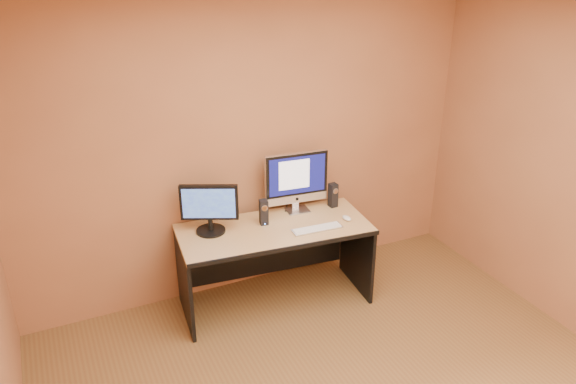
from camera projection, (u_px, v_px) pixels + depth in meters
name	position (u px, v px, depth m)	size (l,w,h in m)	color
walls	(389.00, 258.00, 3.01)	(4.00, 4.00, 2.60)	#9C623E
ceiling	(411.00, 4.00, 2.47)	(4.00, 4.00, 0.00)	white
desk	(275.00, 265.00, 4.71)	(1.55, 0.68, 0.72)	tan
imac	(298.00, 182.00, 4.73)	(0.55, 0.20, 0.53)	silver
second_monitor	(209.00, 209.00, 4.41)	(0.47, 0.23, 0.41)	black
speaker_left	(264.00, 212.00, 4.58)	(0.07, 0.07, 0.21)	black
speaker_right	(333.00, 195.00, 4.88)	(0.07, 0.07, 0.21)	black
keyboard	(317.00, 229.00, 4.53)	(0.42, 0.11, 0.02)	#BDBDC1
mouse	(347.00, 218.00, 4.68)	(0.06, 0.10, 0.03)	silver
cable_a	(298.00, 207.00, 4.90)	(0.01, 0.01, 0.21)	black
cable_b	(286.00, 207.00, 4.90)	(0.01, 0.01, 0.17)	black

